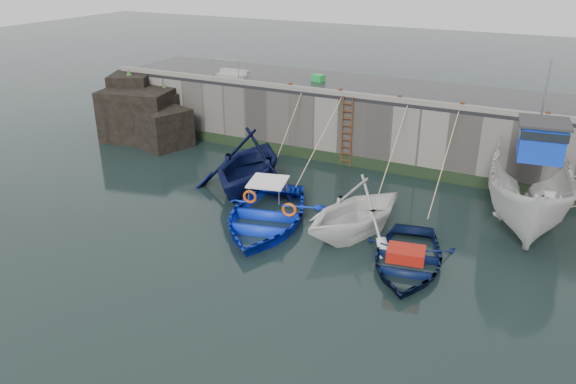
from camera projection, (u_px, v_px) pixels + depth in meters
The scene contains 23 objects.
ground at pixel (285, 280), 16.78m from camera, with size 120.00×120.00×0.00m, color black.
quay_back at pixel (406, 125), 26.41m from camera, with size 30.00×5.00×3.00m, color slate.
road_back at pixel (409, 92), 25.78m from camera, with size 30.00×5.00×0.16m, color black.
kerb_back at pixel (394, 99), 23.79m from camera, with size 30.00×0.30×0.20m, color slate.
algae_back at pixel (388, 167), 24.83m from camera, with size 30.00×0.08×0.50m, color black.
rock_outcrop at pixel (144, 114), 29.11m from camera, with size 5.85×4.24×3.41m.
ladder at pixel (347, 132), 25.09m from camera, with size 0.51×0.08×3.20m.
boat_near_white at pixel (249, 188), 23.24m from camera, with size 4.60×5.34×2.81m, color #091039.
boat_near_white_rope at pixel (286, 162), 26.08m from camera, with size 0.04×3.23×3.10m, color tan, non-canonical shape.
boat_near_blue at pixel (265, 224), 20.24m from camera, with size 4.01×5.62×1.16m, color #0D2DD1.
boat_near_blue_rope at pixel (319, 180), 24.12m from camera, with size 0.04×5.17×3.10m, color tan, non-canonical shape.
boat_near_blacktrim at pixel (354, 233), 19.55m from camera, with size 3.92×4.54×2.39m, color silver.
boat_near_blacktrim_rope at pixel (392, 190), 23.12m from camera, with size 0.04×4.54×3.10m, color tan, non-canonical shape.
boat_near_navy at pixel (406, 264), 17.63m from camera, with size 3.22×4.51×0.93m, color #091439.
boat_near_navy_rope at pixel (442, 205), 21.70m from camera, with size 0.04×5.59×3.10m, color tan, non-canonical shape.
boat_far_white at pixel (531, 189), 19.97m from camera, with size 3.81×8.01×5.98m.
fish_crate at pixel (318, 78), 27.48m from camera, with size 0.56×0.45×0.32m, color green.
railing at pixel (233, 73), 28.29m from camera, with size 1.60×1.05×1.00m.
bollard_a at pixel (290, 86), 25.93m from camera, with size 0.18×0.18×0.28m, color #3F1E0F.
bollard_b at pixel (340, 92), 24.90m from camera, with size 0.18×0.18×0.28m, color #3F1E0F.
bollard_c at pixel (400, 98), 23.77m from camera, with size 0.18×0.18×0.28m, color #3F1E0F.
bollard_d at pixel (462, 105), 22.69m from camera, with size 0.18×0.18×0.28m, color #3F1E0F.
bollard_e at pixel (548, 115), 21.36m from camera, with size 0.18×0.18×0.28m, color #3F1E0F.
Camera 1 is at (6.58, -12.75, 9.09)m, focal length 35.00 mm.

